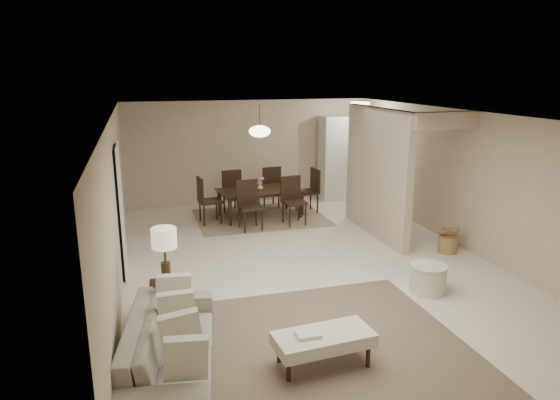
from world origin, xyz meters
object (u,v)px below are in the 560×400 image
object	(u,v)px
pantry_cabinet	(344,158)
ottoman_bench	(324,340)
round_pouf	(428,279)
side_table	(168,301)
wicker_basket	(448,244)
dining_table	(260,204)
sofa	(170,346)

from	to	relation	value
pantry_cabinet	ottoman_bench	bearing A→B (deg)	-114.57
pantry_cabinet	round_pouf	size ratio (longest dim) A/B	3.89
side_table	wicker_basket	bearing A→B (deg)	13.14
ottoman_bench	wicker_basket	xyz separation A→B (m)	(3.43, 2.74, -0.17)
round_pouf	wicker_basket	size ratio (longest dim) A/B	1.57
round_pouf	wicker_basket	distance (m)	1.88
pantry_cabinet	round_pouf	bearing A→B (deg)	-100.39
wicker_basket	dining_table	size ratio (longest dim) A/B	0.19
wicker_basket	ottoman_bench	bearing A→B (deg)	-141.39
side_table	round_pouf	distance (m)	3.73
pantry_cabinet	ottoman_bench	size ratio (longest dim) A/B	1.87
ottoman_bench	wicker_basket	size ratio (longest dim) A/B	3.28
side_table	round_pouf	size ratio (longest dim) A/B	0.91
round_pouf	dining_table	distance (m)	4.68
pantry_cabinet	sofa	bearing A→B (deg)	-125.79
ottoman_bench	pantry_cabinet	bearing A→B (deg)	60.77
round_pouf	dining_table	world-z (taller)	dining_table
sofa	dining_table	xyz separation A→B (m)	(2.34, 5.51, -0.01)
dining_table	wicker_basket	bearing A→B (deg)	-54.65
pantry_cabinet	side_table	distance (m)	7.23
sofa	side_table	xyz separation A→B (m)	(0.05, 1.27, -0.08)
sofa	side_table	world-z (taller)	sofa
pantry_cabinet	sofa	size ratio (longest dim) A/B	0.93
ottoman_bench	wicker_basket	world-z (taller)	ottoman_bench
ottoman_bench	side_table	size ratio (longest dim) A/B	2.30
ottoman_bench	dining_table	xyz separation A→B (m)	(0.72, 5.81, 0.01)
sofa	dining_table	distance (m)	5.99
pantry_cabinet	dining_table	xyz separation A→B (m)	(-2.46, -1.15, -0.73)
dining_table	side_table	bearing A→B (deg)	-124.43
pantry_cabinet	dining_table	size ratio (longest dim) A/B	1.17
pantry_cabinet	side_table	size ratio (longest dim) A/B	4.30
pantry_cabinet	ottoman_bench	distance (m)	7.69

